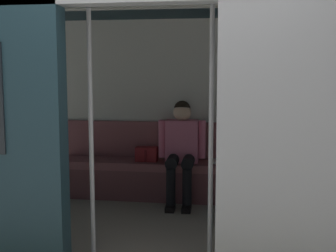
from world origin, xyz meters
TOP-DOWN VIEW (x-y plane):
  - train_car at (0.07, -1.21)m, footprint 6.40×2.73m
  - bench_seat at (0.00, -2.22)m, footprint 2.98×0.44m
  - person_seated at (-0.03, -2.17)m, footprint 0.55×0.68m
  - handbag at (0.40, -2.24)m, footprint 0.26×0.15m
  - book at (-0.45, -2.29)m, footprint 0.16×0.22m
  - grab_pole_door at (0.46, -0.40)m, footprint 0.04×0.04m
  - grab_pole_far at (-0.46, -0.40)m, footprint 0.04×0.04m

SIDE VIEW (x-z plane):
  - bench_seat at x=0.00m, z-range 0.12..0.58m
  - book at x=-0.45m, z-range 0.46..0.48m
  - handbag at x=0.40m, z-range 0.46..0.63m
  - person_seated at x=-0.03m, z-range 0.08..1.27m
  - grab_pole_door at x=0.46m, z-range 0.00..2.13m
  - grab_pole_far at x=-0.46m, z-range 0.00..2.13m
  - train_car at x=0.07m, z-range 0.37..2.64m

